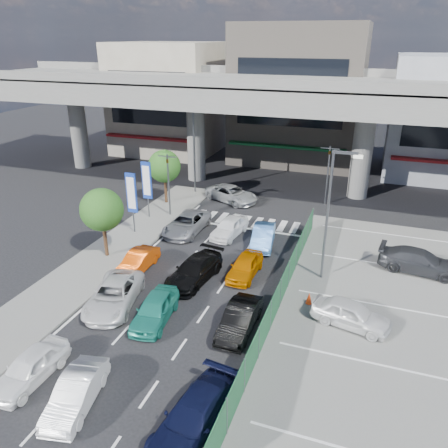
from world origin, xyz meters
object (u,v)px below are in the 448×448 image
at_px(tree_far, 164,166).
at_px(hatch_white_back_mid, 76,393).
at_px(sedan_white_mid_left, 114,295).
at_px(traffic_cone, 309,298).
at_px(street_lamp_right, 331,206).
at_px(kei_truck_front_right, 263,236).
at_px(signboard_far, 147,182).
at_px(sedan_white_front_mid, 229,227).
at_px(hatch_black_mid_right, 240,319).
at_px(wagon_silver_front_left, 187,224).
at_px(traffic_light_right, 329,161).
at_px(taxi_teal_mid, 155,309).
at_px(traffic_light_left, 168,170).
at_px(crossing_wagon_silver, 232,194).
at_px(van_white_back_left, 30,367).
at_px(minivan_navy_back, 194,417).
at_px(street_lamp_left, 196,143).
at_px(parked_sedan_white, 351,314).
at_px(taxi_orange_left, 138,262).
at_px(tree_near, 102,210).
at_px(sedan_black_mid, 195,270).
at_px(taxi_orange_right, 245,266).
at_px(signboard_near, 132,195).
at_px(parked_sedan_dgrey, 420,261).

xyz_separation_m(tree_far, hatch_white_back_mid, (6.97, -21.97, -2.75)).
xyz_separation_m(sedan_white_mid_left, traffic_cone, (10.06, 3.70, -0.29)).
xyz_separation_m(street_lamp_right, kei_truck_front_right, (-4.73, 3.24, -4.09)).
bearing_deg(signboard_far, sedan_white_front_mid, -8.09).
bearing_deg(sedan_white_mid_left, kei_truck_front_right, 46.87).
height_order(hatch_black_mid_right, wagon_silver_front_left, wagon_silver_front_left).
distance_m(street_lamp_right, sedan_white_front_mid, 9.41).
bearing_deg(tree_far, traffic_cone, -38.65).
relative_size(signboard_far, tree_far, 0.98).
xyz_separation_m(traffic_light_right, taxi_teal_mid, (-6.05, -20.31, -3.25)).
height_order(traffic_light_left, hatch_white_back_mid, traffic_light_left).
bearing_deg(sedan_white_mid_left, crossing_wagon_silver, 73.95).
height_order(van_white_back_left, minivan_navy_back, minivan_navy_back).
bearing_deg(sedan_white_front_mid, hatch_white_back_mid, -83.64).
distance_m(hatch_white_back_mid, taxi_teal_mid, 6.16).
height_order(street_lamp_left, kei_truck_front_right, street_lamp_left).
bearing_deg(wagon_silver_front_left, parked_sedan_white, -30.43).
height_order(traffic_light_left, taxi_orange_left, traffic_light_left).
height_order(wagon_silver_front_left, traffic_cone, wagon_silver_front_left).
distance_m(traffic_light_left, van_white_back_left, 19.39).
relative_size(tree_near, sedan_black_mid, 1.01).
bearing_deg(taxi_teal_mid, taxi_orange_right, 56.71).
bearing_deg(tree_far, street_lamp_right, -29.58).
bearing_deg(traffic_cone, crossing_wagon_silver, 123.32).
xyz_separation_m(hatch_black_mid_right, kei_truck_front_right, (-1.40, 9.88, 0.01)).
height_order(taxi_orange_right, parked_sedan_white, parked_sedan_white).
bearing_deg(street_lamp_left, taxi_orange_right, -56.44).
relative_size(tree_far, taxi_orange_left, 1.28).
relative_size(wagon_silver_front_left, traffic_cone, 7.35).
height_order(sedan_white_mid_left, crossing_wagon_silver, crossing_wagon_silver).
height_order(signboard_far, kei_truck_front_right, signboard_far).
bearing_deg(hatch_white_back_mid, taxi_orange_left, 95.83).
xyz_separation_m(street_lamp_left, hatch_black_mid_right, (10.17, -18.63, -4.10)).
height_order(street_lamp_left, sedan_white_mid_left, street_lamp_left).
distance_m(signboard_far, crossing_wagon_silver, 8.18).
distance_m(sedan_white_mid_left, traffic_cone, 10.73).
bearing_deg(hatch_white_back_mid, signboard_near, 101.08).
height_order(street_lamp_right, van_white_back_left, street_lamp_right).
distance_m(signboard_near, van_white_back_left, 15.54).
bearing_deg(taxi_orange_left, signboard_near, 122.32).
relative_size(van_white_back_left, taxi_orange_right, 1.02).
height_order(sedan_white_mid_left, traffic_cone, sedan_white_mid_left).
bearing_deg(crossing_wagon_silver, parked_sedan_dgrey, -94.08).
height_order(tree_far, kei_truck_front_right, tree_far).
relative_size(street_lamp_left, hatch_black_mid_right, 1.98).
bearing_deg(kei_truck_front_right, traffic_light_left, 153.49).
bearing_deg(signboard_near, van_white_back_left, -76.40).
relative_size(taxi_orange_left, parked_sedan_white, 0.94).
xyz_separation_m(van_white_back_left, minivan_navy_back, (7.69, -0.10, 0.03)).
height_order(traffic_light_right, hatch_black_mid_right, traffic_light_right).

